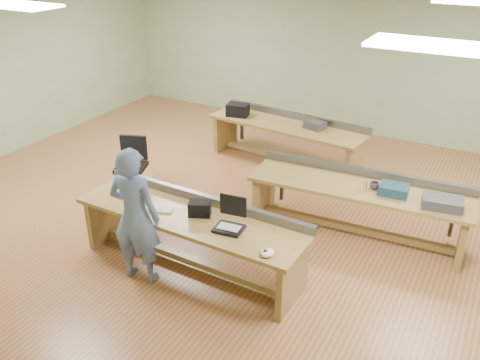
# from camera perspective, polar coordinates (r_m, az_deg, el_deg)

# --- Properties ---
(floor) EXTENTS (10.00, 10.00, 0.00)m
(floor) POSITION_cam_1_polar(r_m,az_deg,el_deg) (7.62, 1.20, -3.56)
(floor) COLOR #A4673E
(floor) RESTS_ON ground
(ceiling) EXTENTS (10.00, 10.00, 0.00)m
(ceiling) POSITION_cam_1_polar(r_m,az_deg,el_deg) (6.64, 1.46, 19.45)
(ceiling) COLOR silver
(ceiling) RESTS_ON wall_back
(wall_back) EXTENTS (10.00, 0.04, 3.00)m
(wall_back) POSITION_cam_1_polar(r_m,az_deg,el_deg) (10.57, 11.71, 13.32)
(wall_back) COLOR #9EB589
(wall_back) RESTS_ON floor
(wall_front) EXTENTS (10.00, 0.04, 3.00)m
(wall_front) POSITION_cam_1_polar(r_m,az_deg,el_deg) (4.24, -24.98, -9.42)
(wall_front) COLOR #9EB589
(wall_front) RESTS_ON floor
(wall_left) EXTENTS (0.04, 8.00, 3.00)m
(wall_left) POSITION_cam_1_polar(r_m,az_deg,el_deg) (10.21, -24.92, 10.98)
(wall_left) COLOR #9EB589
(wall_left) RESTS_ON floor
(fluor_panels) EXTENTS (6.20, 3.50, 0.03)m
(fluor_panels) POSITION_cam_1_polar(r_m,az_deg,el_deg) (6.65, 1.45, 19.19)
(fluor_panels) COLOR white
(fluor_panels) RESTS_ON ceiling
(workbench_front) EXTENTS (2.96, 0.87, 0.86)m
(workbench_front) POSITION_cam_1_polar(r_m,az_deg,el_deg) (6.20, -5.44, -5.35)
(workbench_front) COLOR olive
(workbench_front) RESTS_ON floor
(workbench_mid) EXTENTS (2.95, 0.96, 0.86)m
(workbench_mid) POSITION_cam_1_polar(r_m,az_deg,el_deg) (7.01, 13.14, -1.96)
(workbench_mid) COLOR olive
(workbench_mid) RESTS_ON floor
(workbench_back) EXTENTS (2.88, 1.03, 0.86)m
(workbench_back) POSITION_cam_1_polar(r_m,az_deg,el_deg) (9.01, 5.29, 5.17)
(workbench_back) COLOR olive
(workbench_back) RESTS_ON floor
(person) EXTENTS (0.67, 0.49, 1.70)m
(person) POSITION_cam_1_polar(r_m,az_deg,el_deg) (5.95, -11.68, -3.99)
(person) COLOR #6475A3
(person) RESTS_ON floor
(laptop_base) EXTENTS (0.35, 0.30, 0.04)m
(laptop_base) POSITION_cam_1_polar(r_m,az_deg,el_deg) (5.75, -1.24, -5.49)
(laptop_base) COLOR black
(laptop_base) RESTS_ON workbench_front
(laptop_screen) EXTENTS (0.32, 0.05, 0.25)m
(laptop_screen) POSITION_cam_1_polar(r_m,az_deg,el_deg) (5.73, -0.77, -2.87)
(laptop_screen) COLOR black
(laptop_screen) RESTS_ON laptop_base
(keyboard) EXTENTS (0.42, 0.26, 0.02)m
(keyboard) POSITION_cam_1_polar(r_m,az_deg,el_deg) (6.22, -9.36, -3.29)
(keyboard) COLOR beige
(keyboard) RESTS_ON workbench_front
(trackball_mouse) EXTENTS (0.17, 0.19, 0.07)m
(trackball_mouse) POSITION_cam_1_polar(r_m,az_deg,el_deg) (5.34, 3.11, -8.16)
(trackball_mouse) COLOR white
(trackball_mouse) RESTS_ON workbench_front
(camera_bag) EXTENTS (0.30, 0.25, 0.17)m
(camera_bag) POSITION_cam_1_polar(r_m,az_deg,el_deg) (6.02, -4.55, -3.22)
(camera_bag) COLOR black
(camera_bag) RESTS_ON workbench_front
(task_chair) EXTENTS (0.65, 0.65, 0.93)m
(task_chair) POSITION_cam_1_polar(r_m,az_deg,el_deg) (8.14, -11.94, 0.63)
(task_chair) COLOR black
(task_chair) RESTS_ON floor
(parts_bin_teal) EXTENTS (0.38, 0.30, 0.12)m
(parts_bin_teal) POSITION_cam_1_polar(r_m,az_deg,el_deg) (6.77, 16.90, -1.06)
(parts_bin_teal) COLOR #153545
(parts_bin_teal) RESTS_ON workbench_mid
(parts_bin_grey) EXTENTS (0.51, 0.37, 0.13)m
(parts_bin_grey) POSITION_cam_1_polar(r_m,az_deg,el_deg) (6.65, 21.78, -2.39)
(parts_bin_grey) COLOR #363638
(parts_bin_grey) RESTS_ON workbench_mid
(mug) EXTENTS (0.14, 0.14, 0.09)m
(mug) POSITION_cam_1_polar(r_m,az_deg,el_deg) (6.84, 14.85, -0.63)
(mug) COLOR #363638
(mug) RESTS_ON workbench_mid
(drinks_can) EXTENTS (0.08, 0.08, 0.13)m
(drinks_can) POSITION_cam_1_polar(r_m,az_deg,el_deg) (6.75, 13.77, -0.69)
(drinks_can) COLOR silver
(drinks_can) RESTS_ON workbench_mid
(storage_box_back) EXTENTS (0.43, 0.34, 0.22)m
(storage_box_back) POSITION_cam_1_polar(r_m,az_deg,el_deg) (9.26, -0.25, 7.89)
(storage_box_back) COLOR black
(storage_box_back) RESTS_ON workbench_back
(tray_back) EXTENTS (0.38, 0.32, 0.13)m
(tray_back) POSITION_cam_1_polar(r_m,az_deg,el_deg) (8.74, 8.44, 6.14)
(tray_back) COLOR #363638
(tray_back) RESTS_ON workbench_back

